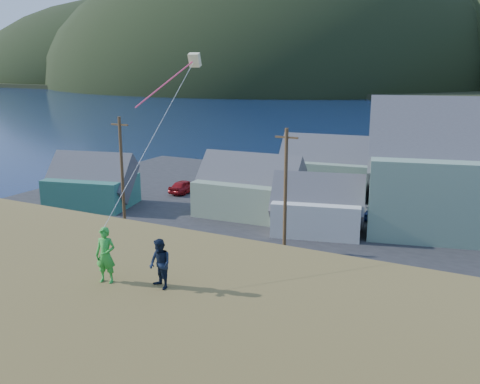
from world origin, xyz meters
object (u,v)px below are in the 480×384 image
(shed_teal, at_px, (92,183))
(shed_palegreen_far, at_px, (331,166))
(kite_flyer_green, at_px, (106,255))
(kite_flyer_navy, at_px, (160,264))
(shed_white, at_px, (318,206))
(wharf, at_px, (368,165))
(shed_palegreen_near, at_px, (249,188))

(shed_teal, bearing_deg, shed_palegreen_far, 28.55)
(shed_palegreen_far, bearing_deg, shed_teal, -145.29)
(shed_palegreen_far, height_order, kite_flyer_green, kite_flyer_green)
(kite_flyer_green, bearing_deg, kite_flyer_navy, -1.19)
(kite_flyer_navy, bearing_deg, shed_white, 122.91)
(wharf, bearing_deg, shed_teal, -121.72)
(shed_palegreen_near, relative_size, shed_white, 1.16)
(wharf, bearing_deg, shed_white, -84.27)
(shed_white, height_order, kite_flyer_green, kite_flyer_green)
(wharf, distance_m, shed_palegreen_near, 27.78)
(shed_teal, distance_m, shed_palegreen_far, 25.42)
(shed_teal, height_order, shed_palegreen_far, shed_palegreen_far)
(wharf, xyz_separation_m, kite_flyer_green, (5.65, -58.33, 7.66))
(wharf, height_order, shed_palegreen_far, shed_palegreen_far)
(wharf, height_order, shed_palegreen_near, shed_palegreen_near)
(shed_palegreen_near, height_order, kite_flyer_navy, kite_flyer_navy)
(shed_white, bearing_deg, shed_palegreen_near, 149.50)
(shed_teal, relative_size, kite_flyer_navy, 5.91)
(kite_flyer_green, xyz_separation_m, kite_flyer_navy, (1.80, 0.40, -0.12))
(shed_palegreen_far, bearing_deg, kite_flyer_navy, -86.46)
(shed_teal, bearing_deg, shed_palegreen_near, 2.81)
(shed_palegreen_near, distance_m, kite_flyer_navy, 33.26)
(shed_white, xyz_separation_m, kite_flyer_navy, (4.49, -28.40, 5.65))
(shed_white, xyz_separation_m, shed_palegreen_far, (-3.58, 14.78, 0.53))
(shed_teal, xyz_separation_m, kite_flyer_green, (25.23, -26.65, 5.67))
(wharf, bearing_deg, kite_flyer_green, -84.46)
(shed_teal, distance_m, shed_white, 22.64)
(shed_teal, distance_m, kite_flyer_navy, 38.09)
(shed_palegreen_far, distance_m, kite_flyer_navy, 44.22)
(shed_teal, distance_m, shed_palegreen_near, 15.74)
(shed_palegreen_near, distance_m, kite_flyer_green, 33.06)
(shed_white, distance_m, kite_flyer_green, 29.49)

